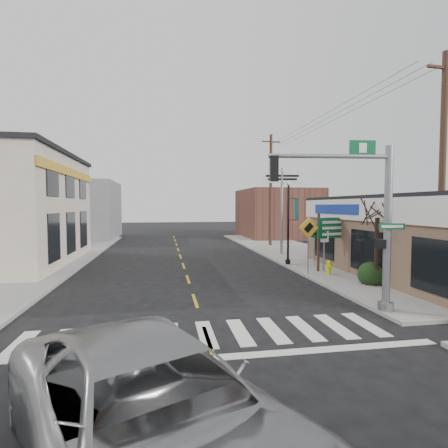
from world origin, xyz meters
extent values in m
plane|color=black|center=(0.00, 0.00, 0.00)|extent=(140.00, 140.00, 0.00)
cube|color=gray|center=(9.00, 13.00, 0.07)|extent=(6.00, 38.00, 0.13)
cube|color=gray|center=(-9.00, 13.00, 0.07)|extent=(6.00, 38.00, 0.13)
cube|color=gold|center=(0.00, 8.00, 0.01)|extent=(0.12, 56.00, 0.01)
cube|color=silver|center=(0.00, 0.40, 0.01)|extent=(11.00, 2.20, 0.01)
cube|color=brown|center=(12.00, 30.00, 2.80)|extent=(8.00, 10.00, 5.60)
cube|color=gray|center=(-11.00, 32.00, 3.20)|extent=(9.00, 10.00, 6.40)
imported|color=#939498|center=(-1.36, -4.82, 0.91)|extent=(5.45, 7.20, 1.82)
cylinder|color=gray|center=(6.28, 1.23, 2.92)|extent=(0.26, 0.26, 5.58)
cylinder|color=gray|center=(4.24, 1.23, 5.34)|extent=(4.09, 0.15, 0.15)
cube|color=black|center=(2.39, 1.23, 4.92)|extent=(0.26, 0.20, 0.84)
cube|color=#0A522A|center=(6.28, 1.01, 3.01)|extent=(0.88, 0.04, 0.20)
cube|color=#0A522A|center=(5.35, 1.23, 5.61)|extent=(0.88, 0.05, 0.51)
cube|color=black|center=(6.03, 1.18, 2.41)|extent=(0.30, 0.24, 0.30)
cube|color=#4C3223|center=(7.12, 8.34, 1.70)|extent=(0.11, 0.11, 3.15)
cube|color=#4C3223|center=(8.58, 8.34, 1.70)|extent=(0.11, 0.11, 3.15)
cube|color=#0E4416|center=(7.85, 8.28, 2.49)|extent=(1.80, 0.05, 1.12)
cylinder|color=#DAD404|center=(7.32, 7.46, 0.42)|extent=(0.21, 0.21, 0.58)
sphere|color=#DAD404|center=(7.32, 7.46, 0.74)|extent=(0.23, 0.23, 0.23)
cylinder|color=gray|center=(6.30, 7.80, 1.50)|extent=(0.07, 0.07, 2.75)
cube|color=gold|center=(6.30, 7.77, 2.55)|extent=(1.17, 0.03, 1.17)
cylinder|color=black|center=(6.30, 10.82, 2.56)|extent=(0.13, 0.13, 4.85)
sphere|color=silver|center=(6.30, 10.82, 5.03)|extent=(0.26, 0.26, 0.26)
cube|color=#0C5757|center=(6.81, 10.82, 3.49)|extent=(0.02, 0.51, 1.31)
cylinder|color=gray|center=(7.38, 15.12, 3.28)|extent=(0.19, 0.19, 6.30)
cube|color=silver|center=(7.38, 15.12, 5.76)|extent=(2.97, 0.18, 0.79)
cylinder|color=black|center=(8.14, 4.63, 1.65)|extent=(0.19, 0.19, 3.04)
ellipsoid|color=#1B3216|center=(8.13, 5.02, 0.56)|extent=(1.15, 1.15, 0.86)
ellipsoid|color=black|center=(11.00, 8.61, 0.58)|extent=(1.20, 1.20, 0.90)
cylinder|color=#403220|center=(9.50, 2.57, 4.86)|extent=(0.25, 0.25, 9.45)
cube|color=#403220|center=(9.50, 2.57, 8.97)|extent=(1.64, 0.10, 0.10)
cylinder|color=#42361D|center=(8.36, 20.95, 5.10)|extent=(0.26, 0.26, 9.94)
cube|color=#42361D|center=(8.36, 20.95, 9.42)|extent=(1.73, 0.11, 0.11)
camera|label=1|loc=(-1.17, -9.41, 3.70)|focal=28.00mm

